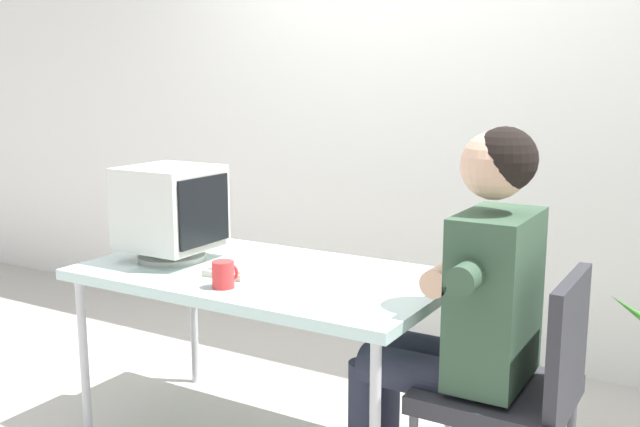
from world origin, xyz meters
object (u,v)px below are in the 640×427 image
at_px(desk, 264,282).
at_px(keyboard, 250,263).
at_px(person_seated, 464,304).
at_px(crt_monitor, 171,209).
at_px(office_chair, 518,382).
at_px(desk_mug, 224,274).

relative_size(desk, keyboard, 3.50).
bearing_deg(person_seated, keyboard, 177.90).
relative_size(desk, crt_monitor, 3.70).
relative_size(crt_monitor, office_chair, 0.44).
xyz_separation_m(desk, keyboard, (-0.08, 0.02, 0.06)).
distance_m(desk, crt_monitor, 0.50).
bearing_deg(desk_mug, keyboard, 107.12).
xyz_separation_m(keyboard, person_seated, (0.89, -0.03, -0.01)).
height_order(desk, keyboard, keyboard).
distance_m(office_chair, desk_mug, 1.06).
xyz_separation_m(desk, crt_monitor, (-0.42, -0.04, 0.26)).
distance_m(crt_monitor, keyboard, 0.40).
xyz_separation_m(keyboard, office_chair, (1.08, -0.03, -0.25)).
height_order(desk, crt_monitor, crt_monitor).
distance_m(crt_monitor, desk_mug, 0.51).
distance_m(keyboard, person_seated, 0.89).
xyz_separation_m(desk, desk_mug, (0.01, -0.26, 0.09)).
relative_size(office_chair, desk_mug, 8.99).
distance_m(desk, keyboard, 0.10).
bearing_deg(desk, crt_monitor, -174.20).
height_order(keyboard, desk_mug, desk_mug).
height_order(office_chair, desk_mug, office_chair).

